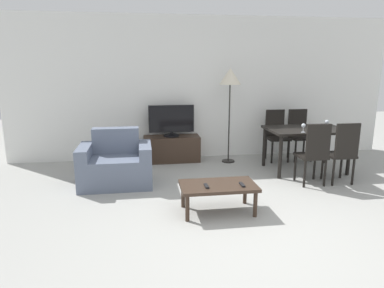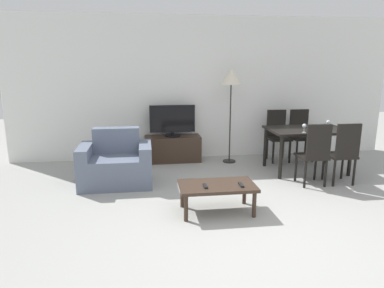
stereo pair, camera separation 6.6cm
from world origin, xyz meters
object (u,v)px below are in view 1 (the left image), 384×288
tv (171,121)px  dining_chair_far (299,132)px  remote_primary (242,185)px  wine_glass_center (303,126)px  dining_chair_far_left (276,133)px  dining_chair_near_right (342,151)px  wine_glass_left (327,122)px  coffee_table (218,188)px  floor_lamp (230,80)px  dining_chair_near (314,152)px  armchair (116,165)px  dining_table (306,134)px  tv_stand (172,149)px  remote_secondary (206,186)px

tv → dining_chair_far: size_ratio=0.88×
remote_primary → wine_glass_center: 1.90m
dining_chair_far_left → dining_chair_near_right: bearing=-72.7°
dining_chair_far → wine_glass_left: (0.11, -0.79, 0.32)m
coffee_table → floor_lamp: (0.69, 2.20, 1.22)m
dining_chair_far_left → floor_lamp: (-0.94, -0.02, 1.01)m
dining_chair_far → dining_chair_far_left: 0.46m
dining_chair_near → tv: bearing=140.3°
dining_chair_far_left → wine_glass_center: bearing=-89.5°
armchair → dining_chair_far_left: bearing=18.6°
dining_chair_far → dining_table: bearing=-107.3°
tv → wine_glass_left: 2.74m
dining_chair_near_right → wine_glass_center: size_ratio=6.58×
dining_chair_near → dining_chair_near_right: 0.46m
dining_chair_near → remote_primary: bearing=-148.6°
tv_stand → dining_chair_near_right: (2.45, -1.66, 0.29)m
coffee_table → dining_chair_far: size_ratio=0.97×
coffee_table → remote_primary: (0.28, -0.08, 0.06)m
remote_primary → remote_secondary: (-0.44, 0.02, 0.00)m
coffee_table → remote_secondary: 0.18m
wine_glass_left → dining_chair_far_left: bearing=125.8°
floor_lamp → tv_stand: bearing=169.0°
dining_chair_near_right → floor_lamp: floor_lamp is taller
armchair → dining_chair_far_left: dining_chair_far_left is taller
tv → dining_chair_near_right: 2.97m
remote_primary → floor_lamp: bearing=79.6°
armchair → dining_table: size_ratio=0.82×
remote_primary → wine_glass_left: bearing=38.3°
dining_table → remote_primary: (-1.58, -1.56, -0.28)m
tv → dining_chair_far: tv is taller
dining_chair_far → tv_stand: bearing=175.8°
dining_chair_near_right → wine_glass_left: dining_chair_near_right is taller
floor_lamp → dining_chair_far: bearing=1.0°
armchair → dining_chair_near_right: dining_chair_near_right is taller
wine_glass_left → dining_chair_near: bearing=-129.4°
armchair → remote_secondary: (1.16, -1.29, 0.07)m
dining_chair_near → wine_glass_left: 0.95m
dining_table → dining_chair_far_left: dining_chair_far_left is taller
coffee_table → dining_chair_far_left: bearing=53.7°
dining_chair_near_right → tv_stand: bearing=146.0°
tv_stand → wine_glass_center: (2.00, -1.24, 0.60)m
dining_table → remote_primary: bearing=-135.4°
dining_chair_near_right → dining_chair_far_left: (-0.46, 1.47, 0.00)m
remote_primary → wine_glass_left: wine_glass_left is taller
armchair → floor_lamp: bearing=25.7°
dining_chair_near_right → floor_lamp: 2.25m
tv_stand → dining_chair_near_right: 2.97m
dining_chair_near_right → dining_chair_far_left: 1.54m
remote_secondary → wine_glass_center: bearing=34.1°
tv_stand → tv: 0.54m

